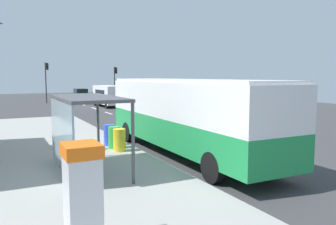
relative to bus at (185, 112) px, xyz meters
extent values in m
cube|color=#38383A|center=(1.71, 12.43, -1.86)|extent=(56.00, 92.00, 0.04)
cube|color=#999993|center=(-4.69, 0.43, -1.75)|extent=(6.20, 30.00, 0.18)
cube|color=silver|center=(1.96, -2.57, -1.84)|extent=(0.16, 2.20, 0.01)
cube|color=silver|center=(1.96, 2.43, -1.84)|extent=(0.16, 2.20, 0.01)
cube|color=silver|center=(1.96, 7.43, -1.84)|extent=(0.16, 2.20, 0.01)
cube|color=silver|center=(1.96, 12.43, -1.84)|extent=(0.16, 2.20, 0.01)
cube|color=silver|center=(1.96, 17.43, -1.84)|extent=(0.16, 2.20, 0.01)
cube|color=silver|center=(1.96, 22.43, -1.84)|extent=(0.16, 2.20, 0.01)
cube|color=silver|center=(1.96, 27.43, -1.84)|extent=(0.16, 2.20, 0.01)
cube|color=#1E8C47|center=(0.01, -0.02, -0.77)|extent=(2.52, 11.00, 1.15)
cube|color=silver|center=(0.01, -0.02, 0.53)|extent=(2.52, 11.00, 1.45)
cube|color=silver|center=(0.01, -0.02, 1.31)|extent=(2.39, 10.78, 0.12)
cube|color=black|center=(0.00, 5.43, 0.46)|extent=(2.30, 0.12, 1.22)
cube|color=black|center=(-1.20, -0.52, 0.46)|extent=(0.09, 8.58, 1.10)
cylinder|color=black|center=(-1.12, 3.88, -1.34)|extent=(0.28, 1.00, 1.00)
cylinder|color=black|center=(1.14, 3.88, -1.34)|extent=(0.28, 1.00, 1.00)
cylinder|color=black|center=(-1.11, -3.72, -1.34)|extent=(0.28, 1.00, 1.00)
cylinder|color=black|center=(1.15, -3.72, -1.34)|extent=(0.28, 1.00, 1.00)
cube|color=white|center=(3.91, 23.67, -0.52)|extent=(2.19, 5.27, 1.96)
cube|color=black|center=(3.91, 23.67, -0.19)|extent=(2.15, 3.19, 0.44)
cylinder|color=black|center=(4.88, 21.71, -1.50)|extent=(0.24, 0.69, 0.68)
cylinder|color=black|center=(3.08, 21.64, -1.50)|extent=(0.24, 0.69, 0.68)
cylinder|color=black|center=(4.74, 25.71, -1.50)|extent=(0.24, 0.69, 0.68)
cylinder|color=black|center=(2.94, 25.64, -1.50)|extent=(0.24, 0.69, 0.68)
cube|color=#195933|center=(4.01, 26.54, -1.22)|extent=(2.02, 4.49, 0.60)
cube|color=black|center=(4.00, 26.74, -0.62)|extent=(1.70, 2.45, 0.60)
cylinder|color=black|center=(4.91, 25.08, -1.52)|extent=(0.23, 0.65, 0.64)
cylinder|color=black|center=(3.27, 25.00, -1.52)|extent=(0.23, 0.65, 0.64)
cylinder|color=black|center=(4.75, 28.08, -1.52)|extent=(0.23, 0.65, 0.64)
cylinder|color=black|center=(3.12, 27.99, -1.52)|extent=(0.23, 0.65, 0.64)
cube|color=#195933|center=(4.01, 37.70, -1.22)|extent=(1.83, 4.41, 0.60)
cube|color=black|center=(4.01, 37.90, -0.62)|extent=(1.60, 2.39, 0.60)
cylinder|color=black|center=(4.84, 36.20, -1.52)|extent=(0.21, 0.64, 0.64)
cylinder|color=black|center=(3.20, 36.19, -1.52)|extent=(0.21, 0.64, 0.64)
cylinder|color=black|center=(4.82, 39.20, -1.52)|extent=(0.21, 0.64, 0.64)
cylinder|color=black|center=(3.18, 39.19, -1.52)|extent=(0.21, 0.64, 0.64)
cube|color=silver|center=(-5.70, -6.21, -0.81)|extent=(0.60, 0.70, 1.70)
cube|color=orange|center=(-5.70, -6.21, 0.16)|extent=(0.66, 0.76, 0.24)
cube|color=black|center=(-5.39, -6.21, -0.54)|extent=(0.03, 0.36, 0.44)
cylinder|color=yellow|center=(-2.49, 1.21, -1.19)|extent=(0.52, 0.52, 0.95)
cylinder|color=green|center=(-2.49, 1.91, -1.19)|extent=(0.52, 0.52, 0.95)
cylinder|color=blue|center=(-2.49, 2.61, -1.19)|extent=(0.52, 0.52, 0.95)
cylinder|color=#2D2D2D|center=(7.11, 31.44, 0.45)|extent=(0.14, 0.14, 4.59)
cube|color=black|center=(7.33, 31.44, 2.25)|extent=(0.24, 0.28, 0.84)
sphere|color=#360606|center=(7.45, 31.44, 2.53)|extent=(0.16, 0.16, 0.16)
sphere|color=#F2B20C|center=(7.45, 31.44, 2.25)|extent=(0.16, 0.16, 0.16)
sphere|color=black|center=(7.45, 31.44, 1.97)|extent=(0.16, 0.16, 0.16)
cylinder|color=#2D2D2D|center=(-1.49, 32.24, 0.68)|extent=(0.14, 0.14, 5.03)
cube|color=black|center=(-1.27, 32.24, 2.69)|extent=(0.24, 0.28, 0.84)
sphere|color=#360606|center=(-1.15, 32.24, 2.97)|extent=(0.16, 0.16, 0.16)
sphere|color=#3C2C03|center=(-1.15, 32.24, 2.69)|extent=(0.16, 0.16, 0.16)
sphere|color=green|center=(-1.15, 32.24, 2.41)|extent=(0.16, 0.16, 0.16)
cube|color=#4C4C51|center=(-4.39, -1.26, 0.79)|extent=(1.80, 4.00, 0.10)
cube|color=#8CA5B2|center=(-5.24, -1.26, -0.41)|extent=(0.06, 3.80, 2.30)
cylinder|color=#4C4C51|center=(-3.54, -3.16, -0.44)|extent=(0.10, 0.10, 2.44)
cylinder|color=#4C4C51|center=(-3.54, 0.64, -0.44)|extent=(0.10, 0.10, 2.44)
camera|label=1|loc=(-7.03, -12.34, 1.50)|focal=36.34mm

